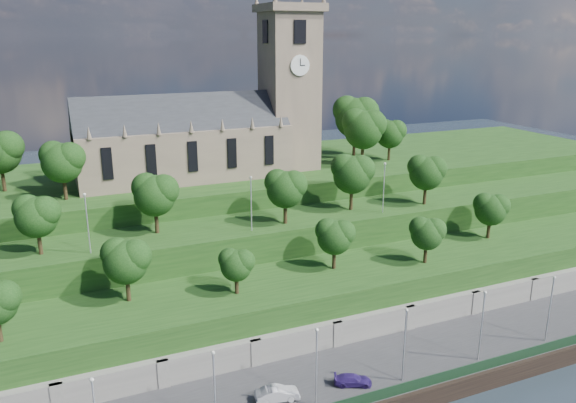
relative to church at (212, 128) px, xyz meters
name	(u,v)px	position (x,y,z in m)	size (l,w,h in m)	color
promenade	(318,388)	(-0.79, -39.98, -21.52)	(160.00, 12.00, 2.00)	#2D2D30
retaining_wall	(295,348)	(-0.79, -34.01, -20.02)	(160.00, 2.10, 5.00)	slate
embankment_lower	(275,312)	(-0.79, -27.98, -18.52)	(160.00, 12.00, 8.00)	#1B3D14
embankment_upper	(245,265)	(-0.79, -16.98, -16.52)	(160.00, 10.00, 12.00)	#1B3D14
hilltop	(205,212)	(-0.79, 4.02, -15.02)	(160.00, 32.00, 15.00)	#1B3D14
church	(212,128)	(0.00, 0.00, 0.00)	(38.60, 12.35, 27.60)	#6E5D4D
trees_lower	(286,245)	(0.76, -27.67, -10.02)	(68.81, 8.63, 7.35)	black
trees_upper	(273,185)	(3.14, -17.68, -5.27)	(58.74, 8.18, 8.26)	black
trees_hilltop	(229,134)	(2.50, -0.89, -1.03)	(71.11, 16.37, 11.00)	black
lamp_posts_promenade	(316,361)	(-2.79, -43.48, -15.77)	(60.36, 0.36, 8.28)	#B2B2B7
lamp_posts_upper	(251,199)	(-0.79, -19.98, -6.26)	(40.36, 0.36, 7.32)	#B2B2B7
car_middle	(277,394)	(-5.98, -41.40, -19.80)	(1.52, 4.35, 1.43)	#ABAAAF
car_right	(353,380)	(2.10, -42.14, -19.96)	(1.58, 3.87, 1.12)	navy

